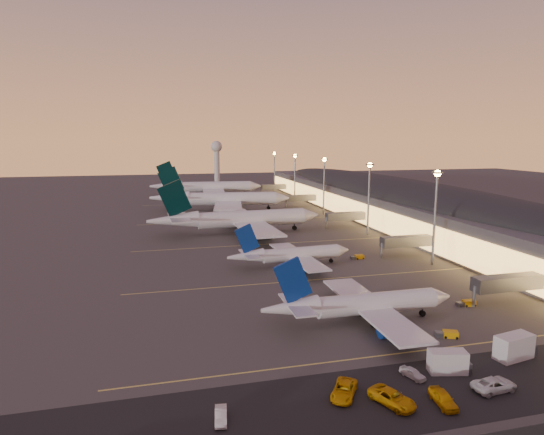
{
  "coord_description": "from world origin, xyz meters",
  "views": [
    {
      "loc": [
        -35.7,
        -106.13,
        33.98
      ],
      "look_at": [
        2.0,
        45.0,
        7.0
      ],
      "focal_mm": 30.0,
      "sensor_mm": 36.0,
      "label": 1
    }
  ],
  "objects_px": {
    "airliner_wide_near": "(237,219)",
    "airliner_wide_far": "(207,187)",
    "baggage_tug_a": "(448,334)",
    "service_van_b": "(392,398)",
    "airliner_narrow_north": "(291,255)",
    "baggage_tug_b": "(467,303)",
    "baggage_tug_c": "(358,257)",
    "airliner_wide_mid": "(221,199)",
    "catering_truck_a": "(450,362)",
    "radar_tower": "(217,154)",
    "airliner_narrow_south": "(360,305)",
    "service_van_a": "(221,416)",
    "service_van_e": "(494,384)",
    "service_van_c": "(413,373)",
    "catering_truck_b": "(516,347)",
    "service_van_f": "(344,390)",
    "service_van_d": "(443,398)"
  },
  "relations": [
    {
      "from": "airliner_wide_near",
      "to": "airliner_wide_far",
      "type": "relative_size",
      "value": 0.95
    },
    {
      "from": "baggage_tug_a",
      "to": "service_van_b",
      "type": "xyz_separation_m",
      "value": [
        -19.45,
        -16.1,
        0.38
      ]
    },
    {
      "from": "airliner_narrow_north",
      "to": "baggage_tug_b",
      "type": "distance_m",
      "value": 46.06
    },
    {
      "from": "baggage_tug_c",
      "to": "airliner_wide_near",
      "type": "bearing_deg",
      "value": 120.03
    },
    {
      "from": "airliner_wide_mid",
      "to": "baggage_tug_c",
      "type": "height_order",
      "value": "airliner_wide_mid"
    },
    {
      "from": "baggage_tug_c",
      "to": "service_van_b",
      "type": "height_order",
      "value": "service_van_b"
    },
    {
      "from": "baggage_tug_c",
      "to": "catering_truck_a",
      "type": "height_order",
      "value": "catering_truck_a"
    },
    {
      "from": "airliner_narrow_north",
      "to": "airliner_wide_mid",
      "type": "xyz_separation_m",
      "value": [
        -5.22,
        102.04,
        2.29
      ]
    },
    {
      "from": "catering_truck_a",
      "to": "service_van_b",
      "type": "relative_size",
      "value": 0.98
    },
    {
      "from": "radar_tower",
      "to": "baggage_tug_c",
      "type": "relative_size",
      "value": 8.35
    },
    {
      "from": "airliner_narrow_south",
      "to": "airliner_narrow_north",
      "type": "bearing_deg",
      "value": 93.05
    },
    {
      "from": "baggage_tug_a",
      "to": "catering_truck_a",
      "type": "relative_size",
      "value": 0.64
    },
    {
      "from": "service_van_a",
      "to": "service_van_e",
      "type": "xyz_separation_m",
      "value": [
        37.25,
        -2.26,
        0.19
      ]
    },
    {
      "from": "baggage_tug_a",
      "to": "service_van_a",
      "type": "xyz_separation_m",
      "value": [
        -41.49,
        -14.22,
        0.18
      ]
    },
    {
      "from": "catering_truck_a",
      "to": "baggage_tug_b",
      "type": "bearing_deg",
      "value": 61.39
    },
    {
      "from": "airliner_wide_far",
      "to": "baggage_tug_a",
      "type": "height_order",
      "value": "airliner_wide_far"
    },
    {
      "from": "airliner_wide_mid",
      "to": "service_van_c",
      "type": "height_order",
      "value": "airliner_wide_mid"
    },
    {
      "from": "airliner_wide_far",
      "to": "baggage_tug_b",
      "type": "distance_m",
      "value": 199.88
    },
    {
      "from": "catering_truck_b",
      "to": "service_van_c",
      "type": "relative_size",
      "value": 1.77
    },
    {
      "from": "radar_tower",
      "to": "service_van_e",
      "type": "height_order",
      "value": "radar_tower"
    },
    {
      "from": "baggage_tug_b",
      "to": "service_van_f",
      "type": "xyz_separation_m",
      "value": [
        -37.77,
        -25.06,
        0.33
      ]
    },
    {
      "from": "airliner_wide_mid",
      "to": "catering_truck_b",
      "type": "bearing_deg",
      "value": -72.14
    },
    {
      "from": "service_van_a",
      "to": "service_van_e",
      "type": "bearing_deg",
      "value": 4.04
    },
    {
      "from": "airliner_wide_near",
      "to": "service_van_f",
      "type": "bearing_deg",
      "value": -95.14
    },
    {
      "from": "airliner_wide_mid",
      "to": "airliner_wide_far",
      "type": "bearing_deg",
      "value": 99.82
    },
    {
      "from": "airliner_wide_near",
      "to": "airliner_wide_mid",
      "type": "bearing_deg",
      "value": 85.63
    },
    {
      "from": "catering_truck_a",
      "to": "airliner_wide_near",
      "type": "bearing_deg",
      "value": 109.95
    },
    {
      "from": "baggage_tug_c",
      "to": "catering_truck_a",
      "type": "xyz_separation_m",
      "value": [
        -14.08,
        -62.78,
        1.04
      ]
    },
    {
      "from": "service_van_d",
      "to": "airliner_narrow_north",
      "type": "bearing_deg",
      "value": 96.75
    },
    {
      "from": "service_van_b",
      "to": "service_van_c",
      "type": "relative_size",
      "value": 1.58
    },
    {
      "from": "airliner_wide_near",
      "to": "catering_truck_b",
      "type": "height_order",
      "value": "airliner_wide_near"
    },
    {
      "from": "airliner_narrow_south",
      "to": "airliner_wide_near",
      "type": "height_order",
      "value": "airliner_wide_near"
    },
    {
      "from": "airliner_wide_far",
      "to": "service_van_d",
      "type": "bearing_deg",
      "value": -83.07
    },
    {
      "from": "airliner_narrow_north",
      "to": "service_van_a",
      "type": "relative_size",
      "value": 8.32
    },
    {
      "from": "airliner_wide_mid",
      "to": "baggage_tug_b",
      "type": "xyz_separation_m",
      "value": [
        32.25,
        -139.24,
        -4.99
      ]
    },
    {
      "from": "airliner_narrow_south",
      "to": "catering_truck_b",
      "type": "bearing_deg",
      "value": -46.49
    },
    {
      "from": "service_van_b",
      "to": "service_van_c",
      "type": "bearing_deg",
      "value": 16.95
    },
    {
      "from": "service_van_b",
      "to": "airliner_wide_mid",
      "type": "bearing_deg",
      "value": 66.0
    },
    {
      "from": "radar_tower",
      "to": "service_van_d",
      "type": "relative_size",
      "value": 6.29
    },
    {
      "from": "airliner_wide_near",
      "to": "catering_truck_a",
      "type": "distance_m",
      "value": 107.05
    },
    {
      "from": "baggage_tug_a",
      "to": "airliner_narrow_north",
      "type": "bearing_deg",
      "value": 129.76
    },
    {
      "from": "airliner_wide_near",
      "to": "service_van_f",
      "type": "relative_size",
      "value": 10.39
    },
    {
      "from": "radar_tower",
      "to": "service_van_c",
      "type": "relative_size",
      "value": 8.0
    },
    {
      "from": "airliner_wide_mid",
      "to": "service_van_d",
      "type": "xyz_separation_m",
      "value": [
        6.14,
        -169.3,
        -4.63
      ]
    },
    {
      "from": "airliner_wide_mid",
      "to": "service_van_b",
      "type": "xyz_separation_m",
      "value": [
        -0.23,
        -167.62,
        -4.61
      ]
    },
    {
      "from": "baggage_tug_b",
      "to": "baggage_tug_c",
      "type": "distance_m",
      "value": 40.27
    },
    {
      "from": "service_van_b",
      "to": "service_van_c",
      "type": "height_order",
      "value": "service_van_b"
    },
    {
      "from": "service_van_c",
      "to": "service_van_d",
      "type": "relative_size",
      "value": 0.79
    },
    {
      "from": "airliner_narrow_south",
      "to": "radar_tower",
      "type": "xyz_separation_m",
      "value": [
        10.17,
        291.9,
        18.37
      ]
    },
    {
      "from": "service_van_c",
      "to": "catering_truck_a",
      "type": "bearing_deg",
      "value": -19.18
    }
  ]
}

